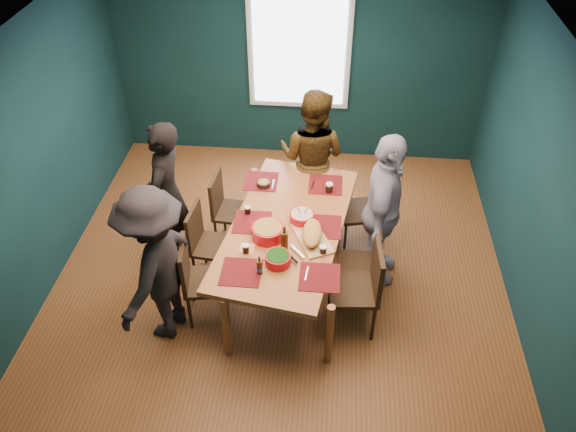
{
  "coord_description": "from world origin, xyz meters",
  "views": [
    {
      "loc": [
        0.49,
        -4.51,
        4.58
      ],
      "look_at": [
        0.09,
        -0.17,
        0.97
      ],
      "focal_mm": 35.0,
      "sensor_mm": 36.0,
      "label": 1
    }
  ],
  "objects_px": {
    "person_near_left": "(156,266)",
    "bowl_dumpling": "(302,217)",
    "chair_left_near": "(197,276)",
    "cutting_board": "(312,234)",
    "person_far_left": "(167,195)",
    "chair_right_far": "(368,204)",
    "person_right": "(382,212)",
    "person_back": "(312,157)",
    "bowl_salad": "(268,232)",
    "bowl_herbs": "(278,259)",
    "chair_left_far": "(226,205)",
    "chair_right_near": "(364,283)",
    "chair_left_mid": "(205,239)",
    "dining_table": "(287,230)",
    "chair_right_mid": "(368,259)"
  },
  "relations": [
    {
      "from": "chair_left_far",
      "to": "chair_right_mid",
      "type": "relative_size",
      "value": 1.04
    },
    {
      "from": "bowl_herbs",
      "to": "chair_left_far",
      "type": "bearing_deg",
      "value": 121.55
    },
    {
      "from": "person_far_left",
      "to": "bowl_herbs",
      "type": "height_order",
      "value": "person_far_left"
    },
    {
      "from": "person_back",
      "to": "bowl_dumpling",
      "type": "relative_size",
      "value": 6.8
    },
    {
      "from": "chair_right_far",
      "to": "bowl_salad",
      "type": "bearing_deg",
      "value": -150.11
    },
    {
      "from": "chair_left_mid",
      "to": "bowl_herbs",
      "type": "distance_m",
      "value": 1.11
    },
    {
      "from": "chair_right_far",
      "to": "person_right",
      "type": "xyz_separation_m",
      "value": [
        0.11,
        -0.54,
        0.33
      ]
    },
    {
      "from": "chair_right_mid",
      "to": "chair_left_mid",
      "type": "bearing_deg",
      "value": 175.94
    },
    {
      "from": "chair_right_near",
      "to": "person_near_left",
      "type": "height_order",
      "value": "person_near_left"
    },
    {
      "from": "chair_right_far",
      "to": "cutting_board",
      "type": "bearing_deg",
      "value": -134.88
    },
    {
      "from": "chair_right_far",
      "to": "chair_right_near",
      "type": "relative_size",
      "value": 0.96
    },
    {
      "from": "chair_left_far",
      "to": "bowl_dumpling",
      "type": "relative_size",
      "value": 3.62
    },
    {
      "from": "chair_left_near",
      "to": "chair_right_far",
      "type": "height_order",
      "value": "chair_right_far"
    },
    {
      "from": "person_far_left",
      "to": "person_near_left",
      "type": "xyz_separation_m",
      "value": [
        0.18,
        -1.08,
        -0.01
      ]
    },
    {
      "from": "bowl_herbs",
      "to": "person_near_left",
      "type": "bearing_deg",
      "value": -171.39
    },
    {
      "from": "person_right",
      "to": "bowl_herbs",
      "type": "height_order",
      "value": "person_right"
    },
    {
      "from": "chair_left_mid",
      "to": "bowl_salad",
      "type": "xyz_separation_m",
      "value": [
        0.72,
        -0.24,
        0.37
      ]
    },
    {
      "from": "chair_left_far",
      "to": "chair_left_near",
      "type": "height_order",
      "value": "chair_left_near"
    },
    {
      "from": "person_right",
      "to": "bowl_dumpling",
      "type": "relative_size",
      "value": 7.08
    },
    {
      "from": "chair_left_near",
      "to": "cutting_board",
      "type": "xyz_separation_m",
      "value": [
        1.12,
        0.33,
        0.34
      ]
    },
    {
      "from": "person_near_left",
      "to": "bowl_dumpling",
      "type": "height_order",
      "value": "person_near_left"
    },
    {
      "from": "person_near_left",
      "to": "bowl_salad",
      "type": "relative_size",
      "value": 5.36
    },
    {
      "from": "chair_right_far",
      "to": "person_near_left",
      "type": "height_order",
      "value": "person_near_left"
    },
    {
      "from": "chair_left_near",
      "to": "bowl_dumpling",
      "type": "relative_size",
      "value": 3.81
    },
    {
      "from": "chair_left_far",
      "to": "bowl_dumpling",
      "type": "distance_m",
      "value": 1.14
    },
    {
      "from": "chair_right_far",
      "to": "cutting_board",
      "type": "relative_size",
      "value": 1.45
    },
    {
      "from": "person_far_left",
      "to": "person_back",
      "type": "relative_size",
      "value": 1.0
    },
    {
      "from": "person_near_left",
      "to": "bowl_dumpling",
      "type": "bearing_deg",
      "value": 137.08
    },
    {
      "from": "dining_table",
      "to": "chair_left_far",
      "type": "height_order",
      "value": "chair_left_far"
    },
    {
      "from": "chair_right_far",
      "to": "bowl_salad",
      "type": "relative_size",
      "value": 3.07
    },
    {
      "from": "bowl_herbs",
      "to": "cutting_board",
      "type": "xyz_separation_m",
      "value": [
        0.3,
        0.36,
        0.01
      ]
    },
    {
      "from": "cutting_board",
      "to": "bowl_salad",
      "type": "bearing_deg",
      "value": 155.31
    },
    {
      "from": "person_near_left",
      "to": "bowl_dumpling",
      "type": "relative_size",
      "value": 6.78
    },
    {
      "from": "chair_right_near",
      "to": "bowl_dumpling",
      "type": "relative_size",
      "value": 4.06
    },
    {
      "from": "dining_table",
      "to": "person_back",
      "type": "bearing_deg",
      "value": 90.92
    },
    {
      "from": "chair_left_near",
      "to": "chair_right_mid",
      "type": "distance_m",
      "value": 1.76
    },
    {
      "from": "chair_right_far",
      "to": "bowl_dumpling",
      "type": "bearing_deg",
      "value": -148.97
    },
    {
      "from": "chair_left_near",
      "to": "person_far_left",
      "type": "distance_m",
      "value": 1.05
    },
    {
      "from": "chair_right_far",
      "to": "chair_right_mid",
      "type": "distance_m",
      "value": 0.86
    },
    {
      "from": "chair_left_far",
      "to": "person_back",
      "type": "xyz_separation_m",
      "value": [
        0.96,
        0.59,
        0.33
      ]
    },
    {
      "from": "chair_right_mid",
      "to": "bowl_herbs",
      "type": "height_order",
      "value": "bowl_herbs"
    },
    {
      "from": "cutting_board",
      "to": "chair_left_far",
      "type": "bearing_deg",
      "value": 116.17
    },
    {
      "from": "person_near_left",
      "to": "chair_left_far",
      "type": "bearing_deg",
      "value": 179.69
    },
    {
      "from": "bowl_dumpling",
      "to": "bowl_herbs",
      "type": "height_order",
      "value": "bowl_dumpling"
    },
    {
      "from": "chair_left_mid",
      "to": "bowl_dumpling",
      "type": "distance_m",
      "value": 1.1
    },
    {
      "from": "chair_right_mid",
      "to": "person_near_left",
      "type": "relative_size",
      "value": 0.51
    },
    {
      "from": "chair_left_mid",
      "to": "chair_left_near",
      "type": "xyz_separation_m",
      "value": [
        0.04,
        -0.57,
        0.03
      ]
    },
    {
      "from": "chair_left_mid",
      "to": "person_back",
      "type": "bearing_deg",
      "value": 53.56
    },
    {
      "from": "dining_table",
      "to": "bowl_salad",
      "type": "distance_m",
      "value": 0.31
    },
    {
      "from": "chair_left_mid",
      "to": "bowl_dumpling",
      "type": "height_order",
      "value": "bowl_dumpling"
    }
  ]
}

